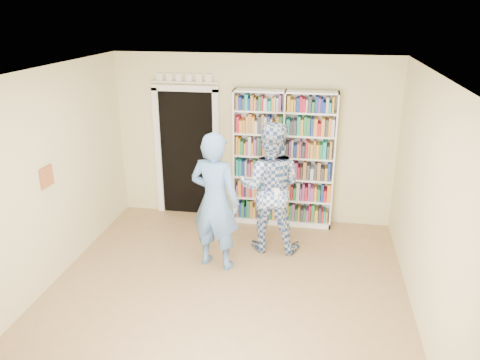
# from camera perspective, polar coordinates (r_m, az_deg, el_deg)

# --- Properties ---
(floor) EXTENTS (5.00, 5.00, 0.00)m
(floor) POSITION_cam_1_polar(r_m,az_deg,el_deg) (5.88, -2.15, -14.50)
(floor) COLOR olive
(floor) RESTS_ON ground
(ceiling) EXTENTS (5.00, 5.00, 0.00)m
(ceiling) POSITION_cam_1_polar(r_m,az_deg,el_deg) (4.87, -2.57, 12.56)
(ceiling) COLOR white
(ceiling) RESTS_ON wall_back
(wall_back) EXTENTS (4.50, 0.00, 4.50)m
(wall_back) POSITION_cam_1_polar(r_m,az_deg,el_deg) (7.56, 1.59, 4.94)
(wall_back) COLOR beige
(wall_back) RESTS_ON floor
(wall_left) EXTENTS (0.00, 5.00, 5.00)m
(wall_left) POSITION_cam_1_polar(r_m,az_deg,el_deg) (6.08, -23.56, -0.70)
(wall_left) COLOR beige
(wall_left) RESTS_ON floor
(wall_right) EXTENTS (0.00, 5.00, 5.00)m
(wall_right) POSITION_cam_1_polar(r_m,az_deg,el_deg) (5.27, 22.41, -3.69)
(wall_right) COLOR beige
(wall_right) RESTS_ON floor
(bookshelf) EXTENTS (1.59, 0.30, 2.18)m
(bookshelf) POSITION_cam_1_polar(r_m,az_deg,el_deg) (7.43, 5.33, 2.59)
(bookshelf) COLOR white
(bookshelf) RESTS_ON floor
(doorway) EXTENTS (1.10, 0.08, 2.43)m
(doorway) POSITION_cam_1_polar(r_m,az_deg,el_deg) (7.81, -6.47, 4.02)
(doorway) COLOR black
(doorway) RESTS_ON floor
(wall_art) EXTENTS (0.03, 0.25, 0.25)m
(wall_art) POSITION_cam_1_polar(r_m,az_deg,el_deg) (6.21, -22.50, 0.37)
(wall_art) COLOR brown
(wall_art) RESTS_ON wall_left
(man_blue) EXTENTS (0.78, 0.61, 1.89)m
(man_blue) POSITION_cam_1_polar(r_m,az_deg,el_deg) (6.18, -3.06, -2.64)
(man_blue) COLOR #527BB7
(man_blue) RESTS_ON floor
(man_plaid) EXTENTS (0.94, 0.74, 1.90)m
(man_plaid) POSITION_cam_1_polar(r_m,az_deg,el_deg) (6.65, 3.67, -0.90)
(man_plaid) COLOR #2E4E8E
(man_plaid) RESTS_ON floor
(paper_sheet) EXTENTS (0.19, 0.04, 0.27)m
(paper_sheet) POSITION_cam_1_polar(r_m,az_deg,el_deg) (6.42, 4.02, -2.08)
(paper_sheet) COLOR white
(paper_sheet) RESTS_ON man_plaid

